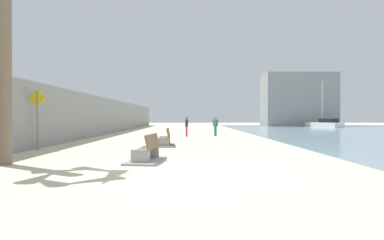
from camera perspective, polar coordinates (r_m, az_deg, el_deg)
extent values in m
plane|color=beige|center=(27.93, -1.32, -2.69)|extent=(120.00, 120.00, 0.00)
cube|color=gray|center=(28.99, -16.32, 0.66)|extent=(0.80, 64.00, 3.29)
cylinder|color=#7A6651|center=(12.32, -30.47, 8.61)|extent=(0.50, 0.50, 6.63)
cube|color=gray|center=(10.74, -9.15, -6.55)|extent=(0.62, 0.27, 0.50)
cube|color=gray|center=(12.09, -7.34, -5.75)|extent=(0.62, 0.27, 0.50)
cube|color=brown|center=(11.39, -8.19, -5.12)|extent=(0.69, 1.65, 0.06)
cube|color=brown|center=(11.31, -7.07, -3.73)|extent=(0.36, 1.61, 0.50)
cube|color=gray|center=(11.44, -8.19, -7.16)|extent=(1.35, 2.22, 0.08)
cube|color=gray|center=(16.71, -5.13, -4.01)|extent=(0.60, 0.21, 0.50)
cube|color=gray|center=(18.10, -4.85, -3.66)|extent=(0.60, 0.21, 0.50)
cube|color=brown|center=(17.39, -4.98, -3.16)|extent=(0.53, 1.61, 0.06)
cube|color=brown|center=(17.36, -4.23, -2.24)|extent=(0.19, 1.60, 0.50)
cube|color=gray|center=(17.42, -4.98, -4.51)|extent=(1.14, 2.12, 0.08)
cylinder|color=#B22D33|center=(25.81, -1.00, -2.06)|extent=(0.12, 0.12, 0.81)
cylinder|color=#B22D33|center=(25.69, -0.92, -2.07)|extent=(0.12, 0.12, 0.81)
cube|color=#333338|center=(25.73, -0.96, -0.54)|extent=(0.26, 0.36, 0.57)
sphere|color=#936B4C|center=(25.73, -0.96, 0.41)|extent=(0.22, 0.22, 0.22)
cylinder|color=#333338|center=(25.94, -1.09, -0.46)|extent=(0.09, 0.09, 0.51)
cylinder|color=#333338|center=(25.52, -0.83, -0.48)|extent=(0.09, 0.09, 0.51)
cylinder|color=teal|center=(26.41, 4.07, -2.01)|extent=(0.12, 0.12, 0.80)
cylinder|color=teal|center=(26.33, 4.29, -2.02)|extent=(0.12, 0.12, 0.80)
cube|color=teal|center=(26.35, 4.18, -0.54)|extent=(0.36, 0.35, 0.56)
sphere|color=#936B4C|center=(26.35, 4.18, 0.38)|extent=(0.22, 0.22, 0.22)
cylinder|color=teal|center=(26.48, 3.80, -0.47)|extent=(0.09, 0.09, 0.51)
cylinder|color=teal|center=(26.22, 4.57, -0.48)|extent=(0.09, 0.09, 0.51)
cube|color=white|center=(53.14, 22.34, -0.78)|extent=(3.91, 6.54, 0.70)
cube|color=black|center=(52.44, 23.05, -0.09)|extent=(2.17, 3.05, 0.60)
cylinder|color=silver|center=(53.41, 22.13, 3.02)|extent=(0.12, 0.12, 6.37)
cylinder|color=slate|center=(16.83, -25.74, -0.13)|extent=(0.08, 0.08, 2.78)
cube|color=yellow|center=(16.86, -25.76, 3.58)|extent=(0.85, 0.03, 0.85)
cube|color=gray|center=(59.09, 18.30, 3.38)|extent=(12.00, 6.00, 9.08)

